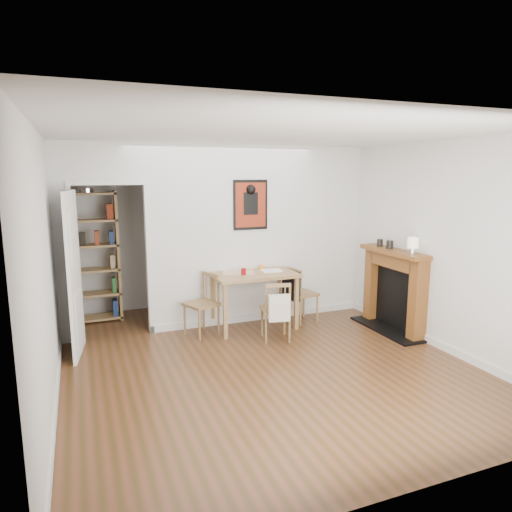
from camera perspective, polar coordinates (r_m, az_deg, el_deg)
name	(u,v)px	position (r m, az deg, el deg)	size (l,w,h in m)	color
ground	(259,357)	(5.66, 0.36, -12.54)	(5.20, 5.20, 0.00)	#5A311D
room_shell	(231,237)	(6.58, -3.17, 2.40)	(5.20, 5.20, 5.20)	silver
dining_table	(254,279)	(6.50, -0.30, -2.95)	(1.18, 0.75, 0.81)	#A97E4F
chair_left	(201,305)	(6.31, -6.85, -6.09)	(0.56, 0.56, 0.85)	olive
chair_right	(301,293)	(6.87, 5.69, -4.68)	(0.54, 0.49, 0.83)	olive
chair_front	(276,310)	(6.09, 2.49, -6.76)	(0.48, 0.52, 0.81)	olive
bookshelf	(91,258)	(7.19, -19.97, -0.24)	(0.82, 0.33, 1.95)	#A97E4F
fireplace	(394,287)	(6.73, 16.92, -3.77)	(0.45, 1.25, 1.16)	brown
red_glass	(244,271)	(6.36, -1.56, -1.93)	(0.07, 0.07, 0.09)	maroon
orange_fruit	(262,267)	(6.68, 0.70, -1.42)	(0.07, 0.07, 0.07)	orange
placemat	(238,272)	(6.51, -2.20, -2.04)	(0.44, 0.33, 0.00)	beige
notebook	(271,271)	(6.60, 1.92, -1.83)	(0.29, 0.21, 0.01)	white
mantel_lamp	(413,244)	(6.26, 19.03, 1.46)	(0.14, 0.14, 0.22)	silver
ceramic_jar_a	(390,244)	(6.65, 16.38, 1.39)	(0.10, 0.10, 0.11)	black
ceramic_jar_b	(380,243)	(6.82, 15.23, 1.62)	(0.08, 0.08, 0.11)	black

